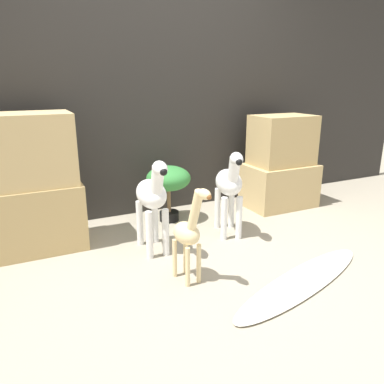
{
  "coord_description": "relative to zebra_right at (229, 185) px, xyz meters",
  "views": [
    {
      "loc": [
        -1.24,
        -1.86,
        1.24
      ],
      "look_at": [
        -0.03,
        0.64,
        0.41
      ],
      "focal_mm": 35.0,
      "sensor_mm": 36.0,
      "label": 1
    }
  ],
  "objects": [
    {
      "name": "ground_plane",
      "position": [
        -0.3,
        -0.63,
        -0.43
      ],
      "size": [
        14.0,
        14.0,
        0.0
      ],
      "primitive_type": "plane",
      "color": "#9E937F"
    },
    {
      "name": "surfboard",
      "position": [
        0.0,
        -0.89,
        -0.41
      ],
      "size": [
        1.34,
        0.64,
        0.07
      ],
      "color": "silver",
      "rests_on": "ground_plane"
    },
    {
      "name": "zebra_left",
      "position": [
        -0.67,
        -0.03,
        0.0
      ],
      "size": [
        0.22,
        0.5,
        0.73
      ],
      "color": "white",
      "rests_on": "ground_plane"
    },
    {
      "name": "zebra_right",
      "position": [
        0.0,
        0.0,
        0.0
      ],
      "size": [
        0.31,
        0.51,
        0.73
      ],
      "color": "white",
      "rests_on": "ground_plane"
    },
    {
      "name": "giraffe_figurine",
      "position": [
        -0.62,
        -0.54,
        -0.09
      ],
      "size": [
        0.17,
        0.36,
        0.65
      ],
      "color": "beige",
      "rests_on": "ground_plane"
    },
    {
      "name": "wall_back",
      "position": [
        -0.3,
        0.88,
        0.67
      ],
      "size": [
        6.4,
        0.08,
        2.2
      ],
      "color": "#2D2B28",
      "rests_on": "ground_plane"
    },
    {
      "name": "rock_pillar_left",
      "position": [
        -1.45,
        0.42,
        0.06
      ],
      "size": [
        0.69,
        0.46,
        1.02
      ],
      "color": "tan",
      "rests_on": "ground_plane"
    },
    {
      "name": "rock_pillar_right",
      "position": [
        0.85,
        0.42,
        -0.01
      ],
      "size": [
        0.69,
        0.46,
        0.92
      ],
      "color": "tan",
      "rests_on": "ground_plane"
    },
    {
      "name": "potted_palm_front",
      "position": [
        -0.32,
        0.51,
        -0.05
      ],
      "size": [
        0.4,
        0.4,
        0.51
      ],
      "color": "black",
      "rests_on": "ground_plane"
    }
  ]
}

